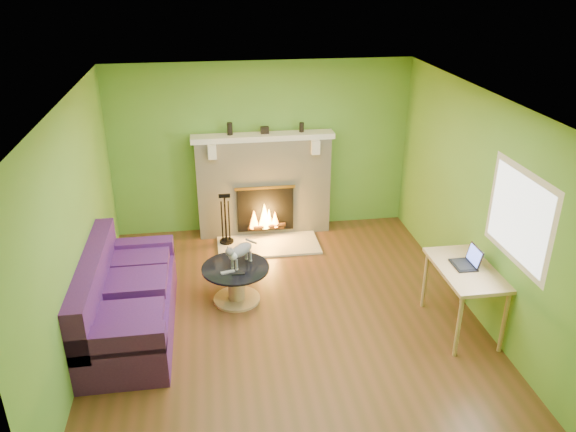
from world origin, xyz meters
The scene contains 22 objects.
floor centered at (0.00, 0.00, 0.00)m, with size 5.00×5.00×0.00m, color brown.
ceiling centered at (0.00, 0.00, 2.60)m, with size 5.00×5.00×0.00m, color white.
wall_back centered at (0.00, 2.50, 1.30)m, with size 5.00×5.00×0.00m, color #5F9530.
wall_front centered at (0.00, -2.50, 1.30)m, with size 5.00×5.00×0.00m, color #5F9530.
wall_left centered at (-2.25, 0.00, 1.30)m, with size 5.00×5.00×0.00m, color #5F9530.
wall_right centered at (2.25, 0.00, 1.30)m, with size 5.00×5.00×0.00m, color #5F9530.
window_frame centered at (2.24, -0.90, 1.55)m, with size 1.20×1.20×0.00m, color silver.
window_pane centered at (2.23, -0.90, 1.55)m, with size 1.06×1.06×0.00m, color white.
fireplace centered at (0.00, 2.32, 0.77)m, with size 2.10×0.46×1.58m.
hearth centered at (0.00, 1.80, 0.01)m, with size 1.50×0.75×0.03m, color beige.
mantel centered at (0.00, 2.30, 1.54)m, with size 2.10×0.28×0.08m, color white.
sofa centered at (-1.86, -0.03, 0.37)m, with size 0.96×2.12×0.95m.
coffee_table centered at (-0.56, 0.40, 0.27)m, with size 0.83×0.83×0.47m.
desk centered at (1.95, -0.55, 0.69)m, with size 0.62×1.07×0.79m.
cat centered at (-0.48, 0.45, 0.64)m, with size 0.20×0.53×0.33m, color slate, non-canonical shape.
remote_silver centered at (-0.66, 0.28, 0.48)m, with size 0.17×0.04×0.02m, color #959597.
remote_black centered at (-0.54, 0.22, 0.48)m, with size 0.16×0.04×0.02m, color black.
laptop centered at (1.93, -0.50, 0.90)m, with size 0.27×0.30×0.23m, color black, non-canonical shape.
fire_tools centered at (-0.61, 1.95, 0.42)m, with size 0.21×0.21×0.78m, color black, non-canonical shape.
mantel_vase_left centered at (-0.48, 2.33, 1.67)m, with size 0.08×0.08×0.18m, color black.
mantel_vase_right centered at (0.58, 2.33, 1.65)m, with size 0.07×0.07×0.14m, color black.
mantel_box centered at (0.03, 2.33, 1.63)m, with size 0.12×0.08×0.10m, color black.
Camera 1 is at (-0.80, -5.60, 3.89)m, focal length 35.00 mm.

